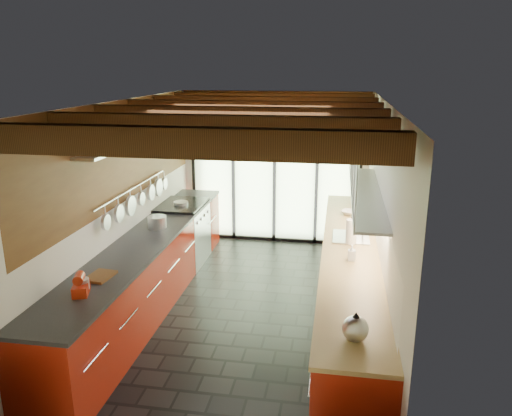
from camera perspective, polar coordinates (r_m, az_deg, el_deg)
name	(u,v)px	position (r m, az deg, el deg)	size (l,w,h in m)	color
ground	(246,310)	(6.48, -1.16, -11.63)	(5.50, 5.50, 0.00)	black
room_shell	(245,184)	(5.90, -1.25, 2.74)	(5.50, 5.50, 5.50)	silver
ceiling_beams	(251,112)	(6.14, -0.63, 10.91)	(3.14, 5.06, 4.90)	#593316
glass_door	(275,148)	(8.51, 2.16, 6.88)	(2.95, 0.10, 2.90)	#C6EAAD
left_counter	(149,270)	(6.62, -12.17, -6.99)	(0.68, 5.00, 0.92)	maroon
range_stove	(183,234)	(7.89, -8.36, -2.93)	(0.66, 0.90, 0.97)	silver
right_counter	(349,284)	(6.20, 10.61, -8.56)	(0.68, 5.00, 0.92)	maroon
sink_assembly	(352,235)	(6.38, 10.91, -3.00)	(0.45, 0.52, 0.43)	silver
upper_cabinets_right	(368,167)	(6.06, 12.72, 4.61)	(0.34, 3.00, 3.00)	silver
left_wall_fixtures	(136,165)	(6.58, -13.51, 4.84)	(0.28, 2.60, 0.96)	silver
stand_mixer	(81,285)	(5.05, -19.36, -8.34)	(0.21, 0.27, 0.22)	red
pot_large	(157,222)	(6.77, -11.23, -1.58)	(0.25, 0.25, 0.16)	silver
pot_small	(181,204)	(7.70, -8.58, 0.42)	(0.22, 0.22, 0.09)	silver
cutting_board	(100,276)	(5.38, -17.38, -7.45)	(0.22, 0.31, 0.03)	brown
kettle	(355,327)	(4.10, 11.30, -13.21)	(0.23, 0.27, 0.25)	silver
paper_towel	(351,232)	(6.14, 10.84, -2.69)	(0.17, 0.17, 0.36)	white
soap_bottle	(352,253)	(5.64, 10.89, -5.04)	(0.08, 0.08, 0.18)	silver
bowl	(350,212)	(7.37, 10.64, -0.50)	(0.23, 0.23, 0.06)	silver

